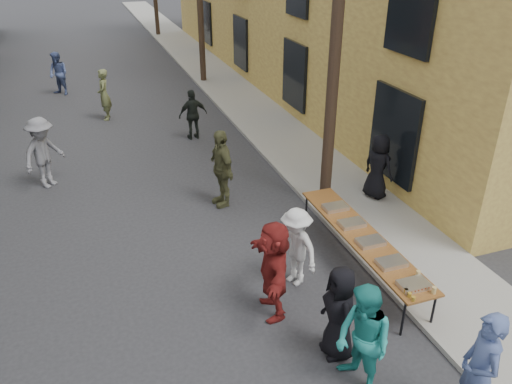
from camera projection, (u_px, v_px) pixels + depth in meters
ground at (173, 328)px, 8.36m from camera, size 120.00×120.00×0.00m
sidewalk at (219, 80)px, 22.37m from camera, size 2.20×60.00×0.10m
utility_pole_near at (338, 10)px, 10.06m from camera, size 0.26×0.26×9.00m
serving_table at (362, 237)px, 9.54m from camera, size 0.70×4.00×0.75m
catering_tray_sausage at (414, 285)px, 8.13m from camera, size 0.50×0.33×0.08m
catering_tray_foil_b at (392, 263)px, 8.67m from camera, size 0.50×0.33×0.08m
catering_tray_buns at (370, 242)px, 9.26m from camera, size 0.50×0.33×0.08m
catering_tray_foil_d at (352, 223)px, 9.84m from camera, size 0.50×0.33×0.08m
catering_tray_buns_end at (335, 207)px, 10.43m from camera, size 0.50×0.33×0.08m
condiment_jar_a at (413, 299)px, 7.81m from camera, size 0.07×0.07×0.08m
condiment_jar_b at (410, 295)px, 7.89m from camera, size 0.07×0.07×0.08m
condiment_jar_c at (406, 291)px, 7.98m from camera, size 0.07×0.07×0.08m
cup_stack at (434, 290)px, 7.97m from camera, size 0.08×0.08×0.12m
guest_front_a at (339, 313)px, 7.52m from camera, size 0.56×0.81×1.59m
guest_front_b at (479, 373)px, 6.34m from camera, size 0.62×0.77×1.83m
guest_front_c at (363, 342)px, 6.85m from camera, size 0.78×0.95×1.78m
guest_front_d at (296, 247)px, 9.11m from camera, size 0.91×1.15×1.56m
guest_front_e at (221, 168)px, 11.77m from camera, size 0.61×1.17×1.90m
guest_queue_back at (274, 269)px, 8.33m from camera, size 0.77×1.71×1.78m
server at (378, 166)px, 11.97m from camera, size 0.74×0.91×1.61m
passerby_left at (43, 153)px, 12.65m from camera, size 1.34×1.33×1.86m
passerby_mid at (193, 115)px, 15.73m from camera, size 0.98×0.51×1.59m
passerby_right at (104, 95)px, 17.37m from camera, size 0.48×0.68×1.76m
passerby_far at (59, 74)px, 20.08m from camera, size 1.04×1.05×1.71m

